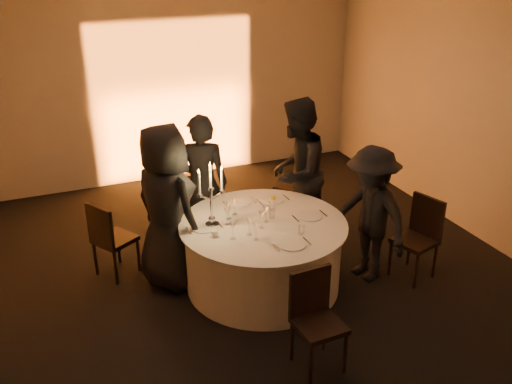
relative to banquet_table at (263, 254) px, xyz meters
name	(u,v)px	position (x,y,z in m)	size (l,w,h in m)	color
floor	(263,284)	(0.00, 0.00, -0.38)	(7.00, 7.00, 0.00)	black
ceiling	(265,4)	(0.00, 0.00, 2.62)	(7.00, 7.00, 0.00)	white
wall_back	(173,84)	(0.00, 3.50, 1.12)	(7.00, 7.00, 0.00)	#ADA7A1
wall_right	(493,125)	(3.00, 0.00, 1.12)	(7.00, 7.00, 0.00)	#ADA7A1
uplighter_fixture	(183,178)	(0.00, 3.20, -0.33)	(0.25, 0.12, 0.10)	black
banquet_table	(263,254)	(0.00, 0.00, 0.00)	(1.80, 1.80, 0.77)	black
chair_left	(109,236)	(-1.51, 0.83, 0.13)	(0.55, 0.55, 0.91)	black
chair_back_left	(171,196)	(-0.58, 1.69, 0.09)	(0.47, 0.47, 0.85)	black
chair_back_right	(303,180)	(1.10, 1.22, 0.22)	(0.66, 0.66, 1.07)	black
chair_right	(420,233)	(1.71, -0.47, 0.14)	(0.51, 0.51, 0.94)	black
chair_front	(315,314)	(-0.07, -1.33, 0.13)	(0.42, 0.42, 0.92)	black
guest_left	(166,208)	(-0.93, 0.45, 0.54)	(0.90, 0.59, 1.85)	black
guest_back_left	(202,185)	(-0.36, 1.03, 0.48)	(0.63, 0.41, 1.73)	black
guest_back_right	(296,173)	(0.79, 0.80, 0.54)	(0.90, 0.70, 1.85)	black
guest_right	(370,214)	(1.16, -0.28, 0.40)	(1.01, 0.58, 1.56)	black
plate_left	(205,227)	(-0.61, 0.13, 0.39)	(0.36, 0.27, 0.01)	white
plate_back_left	(240,202)	(-0.05, 0.57, 0.39)	(0.36, 0.25, 0.01)	white
plate_back_right	(273,199)	(0.33, 0.49, 0.40)	(0.35, 0.26, 0.08)	white
plate_right	(310,216)	(0.53, -0.05, 0.39)	(0.36, 0.28, 0.01)	white
plate_front	(292,244)	(0.07, -0.54, 0.39)	(0.35, 0.29, 0.01)	white
coffee_cup	(215,233)	(-0.57, -0.07, 0.42)	(0.11, 0.11, 0.07)	white
candelabra	(211,204)	(-0.52, 0.16, 0.64)	(0.30, 0.14, 0.72)	silver
wine_glass_a	(266,210)	(0.04, 0.01, 0.52)	(0.07, 0.07, 0.19)	white
wine_glass_b	(235,203)	(-0.20, 0.32, 0.52)	(0.07, 0.07, 0.19)	white
wine_glass_c	(249,223)	(-0.23, -0.19, 0.52)	(0.07, 0.07, 0.19)	white
wine_glass_d	(233,227)	(-0.42, -0.20, 0.52)	(0.07, 0.07, 0.19)	white
wine_glass_e	(256,228)	(-0.21, -0.31, 0.52)	(0.07, 0.07, 0.19)	white
wine_glass_f	(227,213)	(-0.36, 0.12, 0.52)	(0.07, 0.07, 0.19)	white
wine_glass_g	(262,216)	(-0.06, -0.09, 0.52)	(0.07, 0.07, 0.19)	white
wine_glass_h	(229,207)	(-0.30, 0.24, 0.52)	(0.07, 0.07, 0.19)	white
tumbler_a	(272,205)	(0.22, 0.28, 0.43)	(0.07, 0.07, 0.09)	white
tumbler_b	(272,214)	(0.14, 0.08, 0.43)	(0.07, 0.07, 0.09)	white
tumbler_c	(301,230)	(0.27, -0.37, 0.43)	(0.07, 0.07, 0.09)	white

